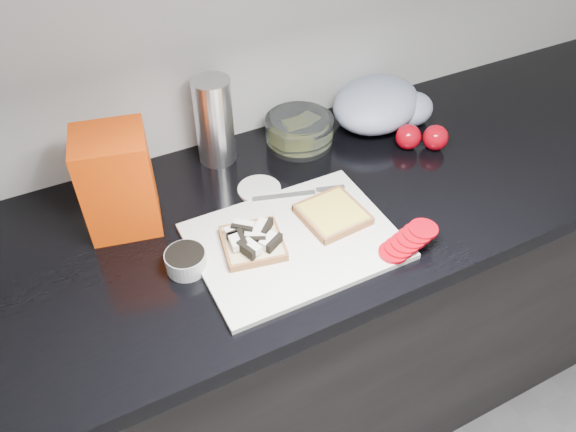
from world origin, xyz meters
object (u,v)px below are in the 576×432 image
object	(u,v)px
cutting_board	(295,241)
steel_canister	(214,121)
bread_bag	(118,182)
glass_bowl	(299,131)

from	to	relation	value
cutting_board	steel_canister	world-z (taller)	steel_canister
cutting_board	bread_bag	world-z (taller)	bread_bag
bread_bag	steel_canister	world-z (taller)	bread_bag
cutting_board	steel_canister	xyz separation A→B (m)	(-0.03, 0.34, 0.10)
cutting_board	bread_bag	distance (m)	0.37
glass_bowl	cutting_board	bearing A→B (deg)	-119.28
bread_bag	cutting_board	bearing A→B (deg)	-24.92
bread_bag	steel_canister	bearing A→B (deg)	38.05
cutting_board	glass_bowl	size ratio (longest dim) A/B	2.41
cutting_board	glass_bowl	distance (m)	0.35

